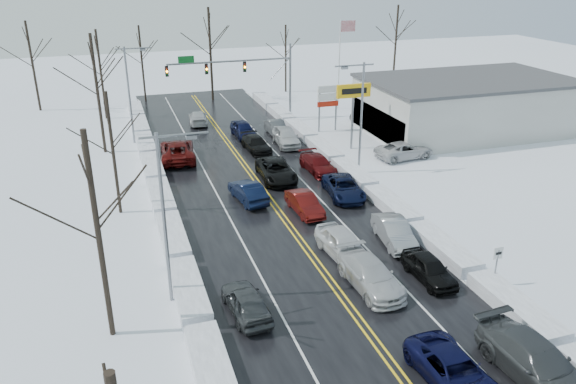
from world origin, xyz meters
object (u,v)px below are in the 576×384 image
object	(u,v)px
traffic_signal_mast	(244,70)
oncoming_car_0	(248,201)
flagpole	(341,57)
tires_plus_sign	(353,95)
dealership_building	(467,104)

from	to	relation	value
traffic_signal_mast	oncoming_car_0	size ratio (longest dim) A/B	2.98
flagpole	traffic_signal_mast	bearing A→B (deg)	-170.27
traffic_signal_mast	flagpole	size ratio (longest dim) A/B	1.33
tires_plus_sign	oncoming_car_0	xyz separation A→B (m)	(-12.06, -8.79, -4.99)
tires_plus_sign	oncoming_car_0	distance (m)	15.74
traffic_signal_mast	oncoming_car_0	world-z (taller)	traffic_signal_mast
traffic_signal_mast	tires_plus_sign	distance (m)	13.92
oncoming_car_0	traffic_signal_mast	bearing A→B (deg)	-111.41
tires_plus_sign	flagpole	size ratio (longest dim) A/B	0.60
dealership_building	oncoming_car_0	bearing A→B (deg)	-157.08
traffic_signal_mast	tires_plus_sign	bearing A→B (deg)	-59.54
traffic_signal_mast	dealership_building	xyz separation A→B (m)	(20.53, -9.99, -2.82)
traffic_signal_mast	dealership_building	distance (m)	23.01
tires_plus_sign	flagpole	xyz separation A→B (m)	(4.67, 14.01, 0.93)
tires_plus_sign	dealership_building	size ratio (longest dim) A/B	0.29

